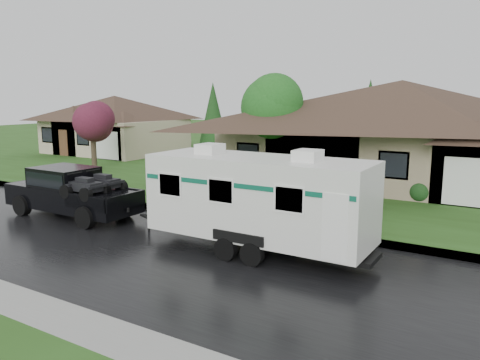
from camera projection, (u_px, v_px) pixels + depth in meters
name	position (u px, v px, depth m)	size (l,w,h in m)	color
ground	(237.00, 243.00, 15.67)	(140.00, 140.00, 0.00)	#274B17
road	(202.00, 261.00, 13.98)	(140.00, 8.00, 0.01)	black
curb	(269.00, 226.00, 17.55)	(140.00, 0.50, 0.15)	gray
lawn	(366.00, 177.00, 28.29)	(140.00, 26.00, 0.15)	#274B17
house_main	(405.00, 120.00, 25.53)	(19.44, 10.80, 6.90)	gray
house_far	(116.00, 119.00, 39.60)	(10.80, 8.64, 5.80)	#BEAF8D
tree_left_green	(277.00, 108.00, 24.37)	(3.58, 3.58, 5.92)	#382B1E
tree_red	(92.00, 123.00, 30.07)	(2.64, 2.64, 4.38)	#382B1E
shrub_row	(374.00, 186.00, 22.37)	(13.60, 1.00, 1.00)	#143814
pickup_truck	(70.00, 190.00, 19.11)	(6.04, 2.29, 2.01)	black
travel_trailer	(258.00, 197.00, 14.50)	(7.45, 2.62, 3.34)	silver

